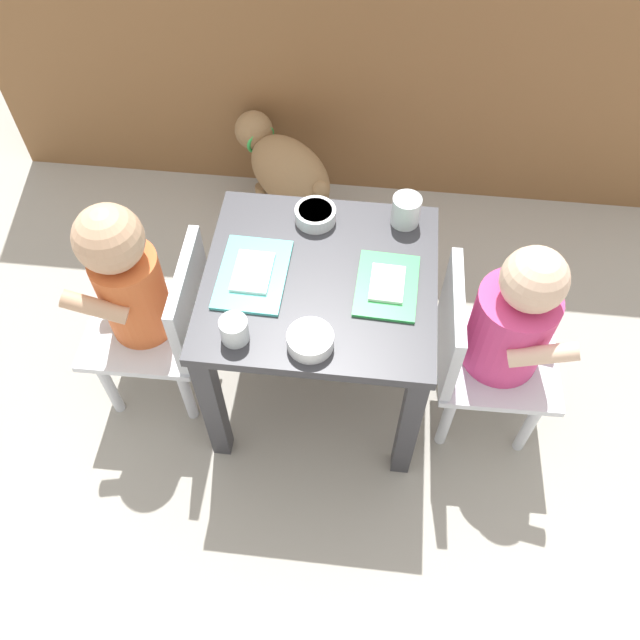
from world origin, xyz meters
The scene contains 12 objects.
ground_plane centered at (0.00, 0.00, 0.00)m, with size 7.00×7.00×0.00m, color #9E998E.
kitchen_cabinet_back centered at (0.00, 0.98, 0.45)m, with size 2.23×0.38×0.91m, color brown.
dining_table centered at (0.00, 0.00, 0.37)m, with size 0.51×0.49×0.46m.
seated_child_left centered at (-0.42, -0.03, 0.40)m, with size 0.28×0.28×0.64m.
seated_child_right centered at (0.42, -0.03, 0.38)m, with size 0.29×0.29×0.62m.
dog centered at (-0.17, 0.61, 0.22)m, with size 0.36×0.36×0.32m.
food_tray_left centered at (-0.15, -0.01, 0.47)m, with size 0.15×0.21×0.02m.
food_tray_right centered at (0.15, -0.01, 0.47)m, with size 0.14×0.19×0.02m.
water_cup_left centered at (-0.15, -0.18, 0.48)m, with size 0.06×0.06×0.06m.
water_cup_right centered at (0.18, 0.19, 0.49)m, with size 0.07×0.07×0.07m.
veggie_bowl_far centered at (-0.03, 0.17, 0.48)m, with size 0.10×0.10×0.03m.
cereal_bowl_left_side centered at (0.00, -0.18, 0.48)m, with size 0.10×0.10×0.03m.
Camera 1 is at (0.10, -0.91, 1.57)m, focal length 36.97 mm.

